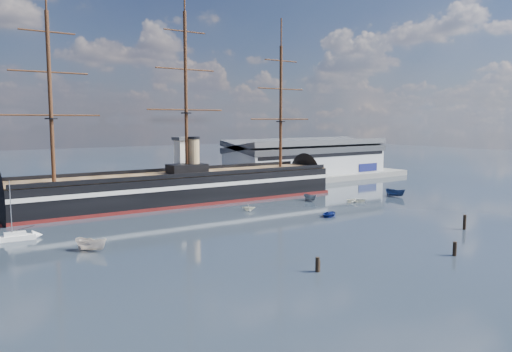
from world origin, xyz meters
TOP-DOWN VIEW (x-y plane):
  - ground at (0.00, 40.00)m, footprint 600.00×600.00m
  - quay at (10.00, 76.00)m, footprint 180.00×18.00m
  - warehouse at (58.00, 80.00)m, footprint 63.00×21.00m
  - quay_tower at (3.00, 73.00)m, footprint 5.00×5.00m
  - warship at (-6.48, 60.00)m, footprint 113.20×19.91m
  - sailboat at (-48.84, 40.26)m, footprint 7.05×2.68m
  - motorboat_a at (-39.93, 24.60)m, footprint 7.14×6.14m
  - motorboat_b at (14.31, 23.22)m, footprint 2.65×3.57m
  - motorboat_c at (25.31, 42.08)m, footprint 5.76×2.37m
  - motorboat_d at (3.13, 39.71)m, footprint 4.44×5.56m
  - motorboat_e at (34.04, 33.26)m, footprint 2.90×3.36m
  - motorboat_f at (50.31, 33.40)m, footprint 7.47×4.12m
  - piling_near_left at (-17.13, -6.33)m, footprint 0.64×0.64m
  - piling_near_mid at (6.78, -13.06)m, footprint 0.64×0.64m
  - piling_near_right at (26.20, -2.91)m, footprint 0.64×0.64m

SIDE VIEW (x-z plane):
  - ground at x=0.00m, z-range 0.00..0.00m
  - quay at x=10.00m, z-range -1.00..1.00m
  - motorboat_a at x=-39.93m, z-range -1.39..1.39m
  - motorboat_b at x=14.31m, z-range -0.78..0.78m
  - motorboat_c at x=25.31m, z-range -1.13..1.13m
  - motorboat_d at x=3.13m, z-range -0.94..0.94m
  - motorboat_e at x=34.04m, z-range -0.75..0.75m
  - motorboat_f at x=50.31m, z-range -1.41..1.41m
  - piling_near_left at x=-17.13m, z-range -1.44..1.44m
  - piling_near_mid at x=6.78m, z-range -1.51..1.51m
  - piling_near_right at x=26.20m, z-range -1.85..1.85m
  - sailboat at x=-48.84m, z-range -4.81..6.21m
  - warship at x=-6.48m, z-range -22.93..31.01m
  - warehouse at x=58.00m, z-range 2.18..13.78m
  - quay_tower at x=3.00m, z-range 2.25..17.25m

